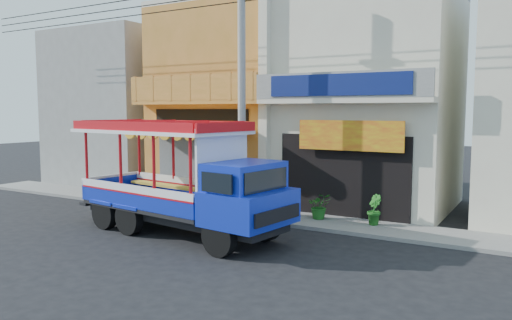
{
  "coord_description": "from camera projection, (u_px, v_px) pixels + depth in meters",
  "views": [
    {
      "loc": [
        7.93,
        -11.01,
        3.73
      ],
      "look_at": [
        0.02,
        2.5,
        2.17
      ],
      "focal_mm": 35.0,
      "sensor_mm": 36.0,
      "label": 1
    }
  ],
  "objects": [
    {
      "name": "shophouse_right",
      "position": [
        372.0,
        100.0,
        19.24
      ],
      "size": [
        6.0,
        6.75,
        8.24
      ],
      "color": "beige",
      "rests_on": "ground"
    },
    {
      "name": "potted_plant_a",
      "position": [
        320.0,
        206.0,
        16.6
      ],
      "size": [
        1.02,
        0.98,
        0.87
      ],
      "primitive_type": "imported",
      "rotation": [
        0.0,
        0.0,
        0.54
      ],
      "color": "#1E611B",
      "rests_on": "sidewalk"
    },
    {
      "name": "green_sign",
      "position": [
        155.0,
        192.0,
        19.65
      ],
      "size": [
        0.58,
        0.46,
        0.92
      ],
      "color": "black",
      "rests_on": "sidewalk"
    },
    {
      "name": "potted_plant_b",
      "position": [
        374.0,
        210.0,
        15.76
      ],
      "size": [
        0.61,
        0.66,
        0.96
      ],
      "primitive_type": "imported",
      "rotation": [
        0.0,
        0.0,
        2.02
      ],
      "color": "#1E611B",
      "rests_on": "sidewalk"
    },
    {
      "name": "sidewalk",
      "position": [
        277.0,
        217.0,
        17.24
      ],
      "size": [
        30.0,
        2.0,
        0.12
      ],
      "primitive_type": "cube",
      "color": "slate",
      "rests_on": "ground"
    },
    {
      "name": "utility_pole",
      "position": [
        245.0,
        71.0,
        16.57
      ],
      "size": [
        28.0,
        0.26,
        9.0
      ],
      "color": "gray",
      "rests_on": "ground"
    },
    {
      "name": "party_pilaster",
      "position": [
        264.0,
        103.0,
        18.08
      ],
      "size": [
        0.35,
        0.3,
        8.0
      ],
      "primitive_type": "cube",
      "color": "beige",
      "rests_on": "ground"
    },
    {
      "name": "ground",
      "position": [
        210.0,
        245.0,
        13.81
      ],
      "size": [
        90.0,
        90.0,
        0.0
      ],
      "primitive_type": "plane",
      "color": "black",
      "rests_on": "ground"
    },
    {
      "name": "shophouse_left",
      "position": [
        240.0,
        102.0,
        22.25
      ],
      "size": [
        6.0,
        7.5,
        8.24
      ],
      "color": "#B47428",
      "rests_on": "ground"
    },
    {
      "name": "filler_building_left",
      "position": [
        126.0,
        109.0,
        25.83
      ],
      "size": [
        6.0,
        6.0,
        7.6
      ],
      "primitive_type": "cube",
      "color": "gray",
      "rests_on": "ground"
    },
    {
      "name": "songthaew_truck",
      "position": [
        192.0,
        182.0,
        14.53
      ],
      "size": [
        7.55,
        3.32,
        3.4
      ],
      "color": "black",
      "rests_on": "ground"
    }
  ]
}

